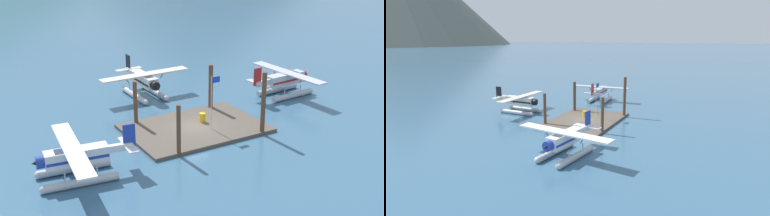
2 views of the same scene
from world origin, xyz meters
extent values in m
plane|color=#38607F|center=(0.00, 0.00, 0.00)|extent=(1200.00, 1200.00, 0.00)
cube|color=brown|center=(0.00, 0.00, 0.15)|extent=(12.72, 8.78, 0.30)
cylinder|color=brown|center=(-4.11, -4.27, 2.28)|extent=(0.37, 0.37, 4.56)
cylinder|color=brown|center=(4.76, -4.15, 2.99)|extent=(0.43, 0.43, 5.97)
cylinder|color=brown|center=(-4.30, 3.88, 2.20)|extent=(0.40, 0.40, 4.39)
cylinder|color=brown|center=(4.17, 3.79, 2.42)|extent=(0.46, 0.46, 4.84)
cylinder|color=silver|center=(1.03, -1.20, 2.84)|extent=(0.08, 0.08, 5.07)
cube|color=#1E3DB2|center=(1.48, -1.20, 5.02)|extent=(0.90, 0.03, 0.56)
sphere|color=gold|center=(1.03, -1.20, 5.42)|extent=(0.10, 0.10, 0.10)
cylinder|color=gold|center=(1.26, 0.69, 0.74)|extent=(0.58, 0.58, 0.88)
torus|color=gold|center=(1.26, 0.69, 0.74)|extent=(0.62, 0.62, 0.04)
sphere|color=orange|center=(13.15, 4.89, 0.32)|extent=(0.64, 0.64, 0.64)
cylinder|color=#B7BABF|center=(1.37, 11.30, 0.32)|extent=(0.71, 5.61, 0.64)
sphere|color=#B7BABF|center=(1.41, 8.50, 0.32)|extent=(0.64, 0.64, 0.64)
cylinder|color=#B7BABF|center=(-1.13, 11.27, 0.32)|extent=(0.71, 5.61, 0.64)
sphere|color=#B7BABF|center=(-1.09, 8.47, 0.32)|extent=(0.64, 0.64, 0.64)
cylinder|color=#B7BABF|center=(1.39, 10.10, 0.99)|extent=(0.10, 0.10, 0.70)
cylinder|color=#B7BABF|center=(1.36, 12.50, 0.99)|extent=(0.10, 0.10, 0.70)
cylinder|color=#B7BABF|center=(-1.11, 10.07, 0.99)|extent=(0.10, 0.10, 0.70)
cylinder|color=#B7BABF|center=(-1.14, 12.47, 0.99)|extent=(0.10, 0.10, 0.70)
cube|color=silver|center=(0.12, 11.28, 1.94)|extent=(1.30, 4.82, 1.20)
cube|color=black|center=(0.12, 11.28, 1.84)|extent=(1.32, 4.72, 0.24)
cube|color=#283347|center=(0.13, 10.20, 2.27)|extent=(1.07, 1.11, 0.56)
cube|color=silver|center=(0.13, 10.98, 2.61)|extent=(10.42, 1.53, 0.14)
cylinder|color=black|center=(2.32, 11.01, 2.27)|extent=(0.62, 0.09, 0.84)
cylinder|color=black|center=(-2.07, 10.95, 2.27)|extent=(0.62, 0.09, 0.84)
cylinder|color=black|center=(0.16, 8.58, 1.94)|extent=(0.97, 0.61, 0.96)
cone|color=black|center=(0.16, 8.13, 1.94)|extent=(0.36, 0.35, 0.36)
cube|color=silver|center=(0.08, 14.53, 2.04)|extent=(0.47, 2.21, 0.56)
cube|color=black|center=(0.07, 15.43, 2.89)|extent=(0.13, 1.00, 1.90)
cube|color=silver|center=(0.07, 15.33, 2.14)|extent=(3.21, 0.84, 0.10)
cylinder|color=#B7BABF|center=(13.79, 4.72, 0.32)|extent=(5.63, 1.01, 0.64)
sphere|color=#B7BABF|center=(16.58, 4.90, 0.32)|extent=(0.64, 0.64, 0.64)
cylinder|color=#B7BABF|center=(13.96, 2.22, 0.32)|extent=(5.63, 1.01, 0.64)
sphere|color=#B7BABF|center=(16.75, 2.41, 0.32)|extent=(0.64, 0.64, 0.64)
cylinder|color=#B7BABF|center=(14.99, 4.80, 0.99)|extent=(0.10, 0.10, 0.70)
cylinder|color=#B7BABF|center=(12.59, 4.64, 0.99)|extent=(0.10, 0.10, 0.70)
cylinder|color=#B7BABF|center=(15.15, 2.30, 0.99)|extent=(0.10, 0.10, 0.70)
cylinder|color=#B7BABF|center=(12.76, 2.15, 0.99)|extent=(0.10, 0.10, 0.70)
cube|color=silver|center=(13.87, 3.47, 1.94)|extent=(4.87, 1.56, 1.20)
cube|color=#B21E1E|center=(13.87, 3.47, 1.84)|extent=(4.78, 1.57, 0.24)
cube|color=#283347|center=(14.95, 3.54, 2.27)|extent=(1.17, 1.12, 0.56)
cube|color=silver|center=(14.17, 3.49, 2.61)|extent=(2.09, 10.47, 0.14)
cylinder|color=#B21E1E|center=(14.03, 5.69, 2.27)|extent=(0.12, 0.63, 0.84)
cylinder|color=#B21E1E|center=(14.32, 1.30, 2.27)|extent=(0.12, 0.63, 0.84)
cylinder|color=#B21E1E|center=(16.57, 3.65, 1.94)|extent=(0.66, 1.00, 0.96)
cone|color=black|center=(17.02, 3.68, 1.94)|extent=(0.37, 0.38, 0.36)
cube|color=silver|center=(10.63, 3.26, 2.04)|extent=(2.22, 0.58, 0.56)
cube|color=#B21E1E|center=(9.73, 3.20, 2.89)|extent=(1.01, 0.19, 1.90)
cube|color=silver|center=(9.83, 3.20, 2.14)|extent=(1.01, 3.25, 0.10)
cylinder|color=#B7BABF|center=(-12.85, -5.13, 0.32)|extent=(5.64, 1.30, 0.64)
sphere|color=#B7BABF|center=(-15.63, -4.80, 0.32)|extent=(0.64, 0.64, 0.64)
cylinder|color=#B7BABF|center=(-12.56, -2.65, 0.32)|extent=(5.64, 1.30, 0.64)
sphere|color=#B7BABF|center=(-15.34, -2.31, 0.32)|extent=(0.64, 0.64, 0.64)
cylinder|color=#B7BABF|center=(-14.05, -4.99, 0.99)|extent=(0.10, 0.10, 0.70)
cylinder|color=#B7BABF|center=(-11.66, -5.27, 0.99)|extent=(0.10, 0.10, 0.70)
cylinder|color=#B7BABF|center=(-13.75, -2.50, 0.99)|extent=(0.10, 0.10, 0.70)
cylinder|color=#B7BABF|center=(-11.37, -2.79, 0.99)|extent=(0.10, 0.10, 0.70)
cube|color=white|center=(-12.71, -3.89, 1.94)|extent=(4.91, 1.80, 1.20)
cube|color=#1E389E|center=(-12.71, -3.89, 1.84)|extent=(4.82, 1.81, 0.24)
cube|color=#283347|center=(-13.78, -3.76, 2.27)|extent=(1.22, 1.18, 0.56)
cube|color=white|center=(-13.00, -3.85, 2.61)|extent=(2.62, 10.49, 0.14)
cylinder|color=#1E389E|center=(-13.26, -6.04, 2.27)|extent=(0.15, 0.63, 0.84)
cylinder|color=#1E389E|center=(-12.74, -1.67, 2.27)|extent=(0.15, 0.63, 0.84)
cylinder|color=#1E389E|center=(-15.39, -3.57, 1.94)|extent=(0.71, 1.02, 0.96)
cone|color=black|center=(-15.83, -3.51, 1.94)|extent=(0.39, 0.40, 0.36)
cube|color=white|center=(-9.48, -4.27, 2.04)|extent=(2.24, 0.70, 0.56)
cube|color=#1E389E|center=(-8.58, -4.38, 2.89)|extent=(1.01, 0.24, 1.90)
cube|color=white|center=(-8.68, -4.36, 2.14)|extent=(1.17, 3.27, 0.10)
camera|label=1|loc=(-22.89, -38.25, 18.71)|focal=47.72mm
camera|label=2|loc=(-37.76, -17.80, 11.61)|focal=28.72mm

